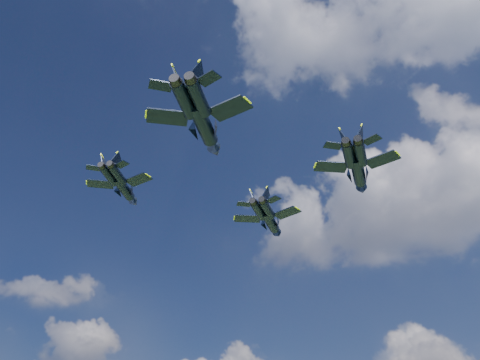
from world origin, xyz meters
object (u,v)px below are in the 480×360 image
jet_left (124,189)px  jet_slot (204,126)px  jet_right (358,172)px  jet_lead (271,222)px

jet_left → jet_slot: jet_left is taller
jet_right → jet_slot: (-13.76, -20.53, 0.12)m
jet_left → jet_slot: size_ratio=0.79×
jet_lead → jet_slot: jet_lead is taller
jet_right → jet_lead: bearing=134.8°
jet_left → jet_slot: (23.02, -11.76, -3.16)m
jet_left → jet_slot: 26.04m
jet_left → jet_right: jet_left is taller
jet_slot → jet_right: bearing=39.2°
jet_left → jet_slot: bearing=-44.2°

